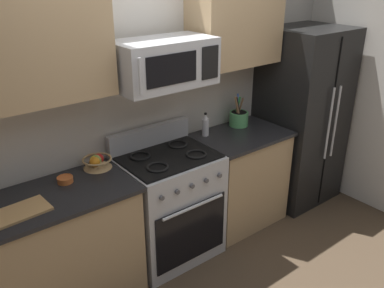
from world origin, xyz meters
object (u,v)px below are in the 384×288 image
object	(u,v)px
microwave	(164,63)
fruit_basket	(97,162)
range_oven	(169,205)
cutting_board	(19,212)
refrigerator	(301,117)
utensil_crock	(239,118)
prep_bowl	(65,179)
bottle_vinegar	(205,125)

from	to	relation	value
microwave	fruit_basket	world-z (taller)	microwave
range_oven	cutting_board	size ratio (longest dim) A/B	3.06
refrigerator	cutting_board	bearing A→B (deg)	-178.68
range_oven	utensil_crock	xyz separation A→B (m)	(0.93, 0.17, 0.51)
utensil_crock	prep_bowl	bearing A→B (deg)	-178.33
range_oven	cutting_board	xyz separation A→B (m)	(-1.17, -0.08, 0.44)
fruit_basket	bottle_vinegar	xyz separation A→B (m)	(1.04, -0.01, 0.05)
microwave	prep_bowl	size ratio (longest dim) A/B	6.68
refrigerator	microwave	size ratio (longest dim) A/B	2.37
fruit_basket	utensil_crock	bearing A→B (deg)	-0.60
range_oven	cutting_board	distance (m)	1.25
microwave	range_oven	bearing A→B (deg)	-89.95
bottle_vinegar	prep_bowl	xyz separation A→B (m)	(-1.32, -0.05, -0.07)
cutting_board	range_oven	bearing A→B (deg)	4.00
microwave	bottle_vinegar	distance (m)	0.85
bottle_vinegar	fruit_basket	bearing A→B (deg)	179.36
range_oven	fruit_basket	distance (m)	0.73
utensil_crock	bottle_vinegar	world-z (taller)	utensil_crock
range_oven	fruit_basket	xyz separation A→B (m)	(-0.52, 0.18, 0.49)
microwave	prep_bowl	distance (m)	1.08
microwave	fruit_basket	distance (m)	0.88
refrigerator	microwave	xyz separation A→B (m)	(-1.63, 0.04, 0.77)
bottle_vinegar	microwave	bearing A→B (deg)	-164.44
utensil_crock	prep_bowl	size ratio (longest dim) A/B	2.74
utensil_crock	bottle_vinegar	distance (m)	0.40
cutting_board	bottle_vinegar	xyz separation A→B (m)	(1.69, 0.25, 0.09)
prep_bowl	fruit_basket	bearing A→B (deg)	13.31
fruit_basket	cutting_board	size ratio (longest dim) A/B	0.62
cutting_board	prep_bowl	world-z (taller)	prep_bowl
range_oven	prep_bowl	size ratio (longest dim) A/B	9.75
microwave	cutting_board	size ratio (longest dim) A/B	2.10
refrigerator	microwave	world-z (taller)	microwave
microwave	utensil_crock	size ratio (longest dim) A/B	2.44
utensil_crock	microwave	bearing A→B (deg)	-171.29
fruit_basket	bottle_vinegar	bearing A→B (deg)	-0.64
microwave	utensil_crock	world-z (taller)	microwave
fruit_basket	cutting_board	distance (m)	0.71
prep_bowl	refrigerator	bearing A→B (deg)	-3.19
cutting_board	prep_bowl	distance (m)	0.43
utensil_crock	cutting_board	world-z (taller)	utensil_crock
microwave	prep_bowl	bearing A→B (deg)	173.39
utensil_crock	bottle_vinegar	xyz separation A→B (m)	(-0.40, 0.00, 0.02)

